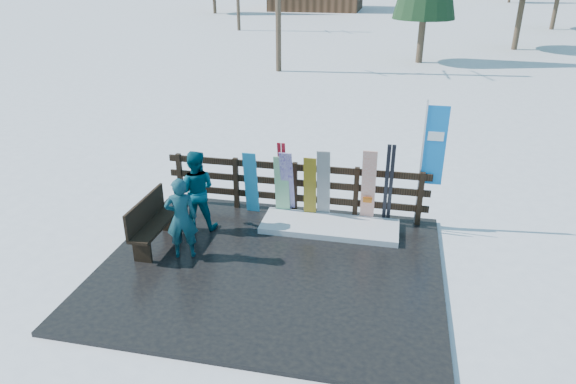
% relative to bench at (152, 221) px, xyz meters
% --- Properties ---
extents(ground, '(700.00, 700.00, 0.00)m').
position_rel_bench_xyz_m(ground, '(2.36, -0.26, -0.60)').
color(ground, white).
rests_on(ground, ground).
extents(deck, '(6.00, 5.00, 0.08)m').
position_rel_bench_xyz_m(deck, '(2.36, -0.26, -0.56)').
color(deck, black).
rests_on(deck, ground).
extents(fence, '(5.60, 0.10, 1.15)m').
position_rel_bench_xyz_m(fence, '(2.36, 1.94, 0.14)').
color(fence, black).
rests_on(fence, deck).
extents(snow_patch, '(2.76, 1.00, 0.12)m').
position_rel_bench_xyz_m(snow_patch, '(3.21, 1.34, -0.46)').
color(snow_patch, white).
rests_on(snow_patch, deck).
extents(bench, '(0.41, 1.50, 0.97)m').
position_rel_bench_xyz_m(bench, '(0.00, 0.00, 0.00)').
color(bench, black).
rests_on(bench, deck).
extents(snowboard_0, '(0.28, 0.24, 1.41)m').
position_rel_bench_xyz_m(snowboard_0, '(1.46, 1.72, 0.19)').
color(snowboard_0, '#248FC3').
rests_on(snowboard_0, deck).
extents(snowboard_1, '(0.30, 0.26, 1.38)m').
position_rel_bench_xyz_m(snowboard_1, '(2.13, 1.72, 0.18)').
color(snowboard_1, white).
rests_on(snowboard_1, deck).
extents(snowboard_2, '(0.26, 0.18, 1.39)m').
position_rel_bench_xyz_m(snowboard_2, '(2.72, 1.72, 0.18)').
color(snowboard_2, yellow).
rests_on(snowboard_2, deck).
extents(snowboard_3, '(0.26, 0.47, 1.51)m').
position_rel_bench_xyz_m(snowboard_3, '(2.25, 1.72, 0.24)').
color(snowboard_3, white).
rests_on(snowboard_3, deck).
extents(snowboard_4, '(0.27, 0.30, 1.57)m').
position_rel_bench_xyz_m(snowboard_4, '(3.00, 1.72, 0.27)').
color(snowboard_4, black).
rests_on(snowboard_4, deck).
extents(snowboard_5, '(0.28, 0.34, 1.65)m').
position_rel_bench_xyz_m(snowboard_5, '(3.91, 1.72, 0.31)').
color(snowboard_5, white).
rests_on(snowboard_5, deck).
extents(ski_pair_a, '(0.16, 0.32, 1.67)m').
position_rel_bench_xyz_m(ski_pair_a, '(2.13, 1.79, 0.32)').
color(ski_pair_a, '#B01522').
rests_on(ski_pair_a, deck).
extents(ski_pair_b, '(0.17, 0.35, 1.79)m').
position_rel_bench_xyz_m(ski_pair_b, '(4.31, 1.79, 0.38)').
color(ski_pair_b, black).
rests_on(ski_pair_b, deck).
extents(rental_flag, '(0.45, 0.04, 2.60)m').
position_rel_bench_xyz_m(rental_flag, '(5.07, 1.99, 1.09)').
color(rental_flag, silver).
rests_on(rental_flag, deck).
extents(person_front, '(0.65, 0.53, 1.55)m').
position_rel_bench_xyz_m(person_front, '(0.73, -0.25, 0.26)').
color(person_front, '#165A59').
rests_on(person_front, deck).
extents(person_back, '(0.92, 0.78, 1.65)m').
position_rel_bench_xyz_m(person_back, '(0.57, 0.85, 0.31)').
color(person_back, '#04475A').
rests_on(person_back, deck).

